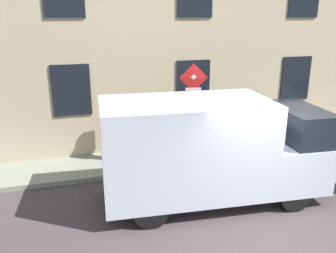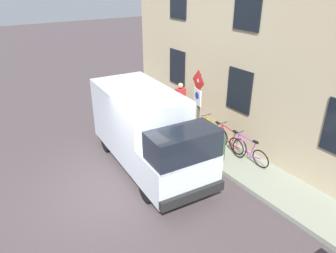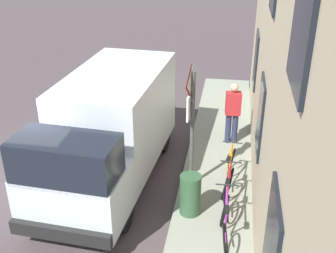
{
  "view_description": "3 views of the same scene",
  "coord_description": "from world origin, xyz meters",
  "views": [
    {
      "loc": [
        -5.45,
        3.76,
        4.29
      ],
      "look_at": [
        3.41,
        1.27,
        1.37
      ],
      "focal_mm": 37.49,
      "sensor_mm": 36.0,
      "label": 1
    },
    {
      "loc": [
        -2.9,
        -7.38,
        5.81
      ],
      "look_at": [
        2.63,
        0.96,
        1.07
      ],
      "focal_mm": 33.94,
      "sensor_mm": 36.0,
      "label": 2
    },
    {
      "loc": [
        4.4,
        -7.66,
        5.69
      ],
      "look_at": [
        2.94,
        1.26,
        1.22
      ],
      "focal_mm": 44.93,
      "sensor_mm": 36.0,
      "label": 3
    }
  ],
  "objects": [
    {
      "name": "ground_plane",
      "position": [
        0.0,
        0.0,
        0.0
      ],
      "size": [
        80.0,
        80.0,
        0.0
      ],
      "primitive_type": "plane",
      "color": "#443A3D"
    },
    {
      "name": "sidewalk_slab",
      "position": [
        4.18,
        0.0,
        0.07
      ],
      "size": [
        1.66,
        15.67,
        0.14
      ],
      "primitive_type": "cube",
      "color": "gray",
      "rests_on": "ground_plane"
    },
    {
      "name": "building_facade",
      "position": [
        5.35,
        0.0,
        3.47
      ],
      "size": [
        0.75,
        13.67,
        6.93
      ],
      "color": "tan",
      "rests_on": "ground_plane"
    },
    {
      "name": "sign_post_stacked",
      "position": [
        3.56,
        0.51,
        2.03
      ],
      "size": [
        0.18,
        0.56,
        2.8
      ],
      "color": "#474C47",
      "rests_on": "sidewalk_slab"
    },
    {
      "name": "delivery_van",
      "position": [
        1.65,
        0.74,
        1.33
      ],
      "size": [
        2.36,
        5.45,
        2.5
      ],
      "rotation": [
        0.0,
        0.0,
        4.64
      ],
      "color": "silver",
      "rests_on": "ground_plane"
    },
    {
      "name": "bicycle_purple",
      "position": [
        4.45,
        -1.15,
        0.51
      ],
      "size": [
        0.46,
        1.71,
        0.89
      ],
      "rotation": [
        0.0,
        0.0,
        1.61
      ],
      "color": "black",
      "rests_on": "sidewalk_slab"
    },
    {
      "name": "bicycle_red",
      "position": [
        4.45,
        -0.26,
        0.51
      ],
      "size": [
        0.46,
        1.72,
        0.89
      ],
      "rotation": [
        0.0,
        0.0,
        1.51
      ],
      "color": "black",
      "rests_on": "sidewalk_slab"
    },
    {
      "name": "bicycle_orange",
      "position": [
        4.45,
        0.63,
        0.51
      ],
      "size": [
        0.46,
        1.72,
        0.89
      ],
      "rotation": [
        0.0,
        0.0,
        1.48
      ],
      "color": "black",
      "rests_on": "sidewalk_slab"
    },
    {
      "name": "pedestrian",
      "position": [
        4.45,
        2.76,
        1.07
      ],
      "size": [
        0.43,
        0.31,
        1.72
      ],
      "rotation": [
        0.0,
        0.0,
        1.7
      ],
      "color": "#262B47",
      "rests_on": "sidewalk_slab"
    },
    {
      "name": "litter_bin",
      "position": [
        3.7,
        -0.53,
        0.59
      ],
      "size": [
        0.44,
        0.44,
        0.9
      ],
      "primitive_type": "cylinder",
      "color": "#2D5133",
      "rests_on": "sidewalk_slab"
    }
  ]
}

